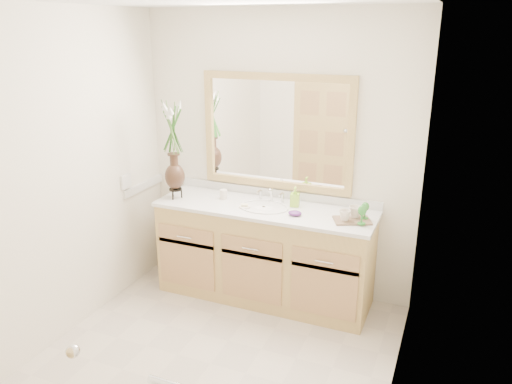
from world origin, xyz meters
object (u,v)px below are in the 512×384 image
at_px(tumbler, 223,194).
at_px(soap_bottle, 295,198).
at_px(flower_vase, 173,135).
at_px(tray, 352,220).

relative_size(tumbler, soap_bottle, 0.55).
bearing_deg(soap_bottle, flower_vase, -178.73).
bearing_deg(soap_bottle, tray, -26.68).
distance_m(flower_vase, tumbler, 0.66).
xyz_separation_m(tumbler, soap_bottle, (0.63, 0.06, 0.03)).
height_order(tumbler, tray, tumbler).
relative_size(flower_vase, soap_bottle, 5.60).
distance_m(tumbler, soap_bottle, 0.63).
height_order(soap_bottle, tray, soap_bottle).
bearing_deg(soap_bottle, tumbler, 175.61).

